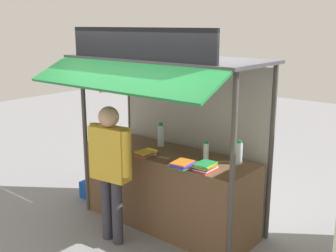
% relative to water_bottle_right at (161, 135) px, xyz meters
% --- Properties ---
extents(ground_plane, '(20.00, 20.00, 0.00)m').
position_rel_water_bottle_right_xyz_m(ground_plane, '(0.27, -0.17, -1.14)').
color(ground_plane, gray).
extents(stall_counter, '(2.33, 0.75, 0.99)m').
position_rel_water_bottle_right_xyz_m(stall_counter, '(0.27, -0.17, -0.65)').
color(stall_counter, brown).
rests_on(stall_counter, ground).
extents(stall_structure, '(2.53, 1.61, 2.55)m').
position_rel_water_bottle_right_xyz_m(stall_structure, '(0.27, -0.06, 0.42)').
color(stall_structure, '#4C4742').
rests_on(stall_structure, ground).
extents(water_bottle_right, '(0.09, 0.09, 0.32)m').
position_rel_water_bottle_right_xyz_m(water_bottle_right, '(0.00, 0.00, 0.00)').
color(water_bottle_right, silver).
rests_on(water_bottle_right, stall_counter).
extents(water_bottle_front_right, '(0.08, 0.08, 0.28)m').
position_rel_water_bottle_right_xyz_m(water_bottle_front_right, '(1.17, 0.04, -0.02)').
color(water_bottle_front_right, silver).
rests_on(water_bottle_front_right, stall_counter).
extents(water_bottle_back_right, '(0.07, 0.07, 0.24)m').
position_rel_water_bottle_right_xyz_m(water_bottle_back_right, '(0.80, -0.11, -0.04)').
color(water_bottle_back_right, silver).
rests_on(water_bottle_back_right, stall_counter).
extents(magazine_stack_back_left, '(0.23, 0.27, 0.06)m').
position_rel_water_bottle_right_xyz_m(magazine_stack_back_left, '(0.74, -0.48, -0.12)').
color(magazine_stack_back_left, green).
rests_on(magazine_stack_back_left, stall_counter).
extents(magazine_stack_mid_right, '(0.20, 0.28, 0.05)m').
position_rel_water_bottle_right_xyz_m(magazine_stack_mid_right, '(0.11, -0.42, -0.12)').
color(magazine_stack_mid_right, orange).
rests_on(magazine_stack_mid_right, stall_counter).
extents(magazine_stack_center, '(0.21, 0.28, 0.09)m').
position_rel_water_bottle_right_xyz_m(magazine_stack_center, '(1.00, -0.41, -0.11)').
color(magazine_stack_center, red).
rests_on(magazine_stack_center, stall_counter).
extents(banana_bunch_rightmost, '(0.10, 0.10, 0.25)m').
position_rel_water_bottle_right_xyz_m(banana_bunch_rightmost, '(0.29, -0.65, 0.75)').
color(banana_bunch_rightmost, '#332D23').
extents(banana_bunch_leftmost, '(0.10, 0.10, 0.27)m').
position_rel_water_bottle_right_xyz_m(banana_bunch_leftmost, '(0.92, -0.65, 0.74)').
color(banana_bunch_leftmost, '#332D23').
extents(banana_bunch_inner_left, '(0.09, 0.09, 0.26)m').
position_rel_water_bottle_right_xyz_m(banana_bunch_inner_left, '(-0.17, -0.65, 0.73)').
color(banana_bunch_inner_left, '#332D23').
extents(banana_bunch_inner_right, '(0.10, 0.11, 0.31)m').
position_rel_water_bottle_right_xyz_m(banana_bunch_inner_right, '(-0.40, -0.65, 0.70)').
color(banana_bunch_inner_right, '#332D23').
extents(vendor_person, '(0.64, 0.27, 1.68)m').
position_rel_water_bottle_right_xyz_m(vendor_person, '(0.01, -0.93, -0.13)').
color(vendor_person, '#383842').
rests_on(vendor_person, ground).
extents(plastic_crate, '(0.39, 0.39, 0.26)m').
position_rel_water_bottle_right_xyz_m(plastic_crate, '(-1.15, -0.18, -1.01)').
color(plastic_crate, '#194CB2').
rests_on(plastic_crate, ground).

